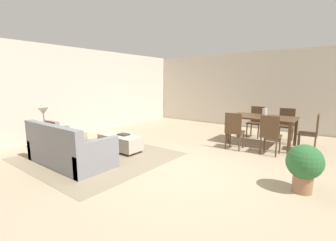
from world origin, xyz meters
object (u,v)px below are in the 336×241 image
couch (69,150)px  book_on_ottoman (124,134)px  table_lamp (43,112)px  dining_chair_near_right (270,133)px  dining_chair_near_left (234,129)px  dining_chair_far_left (256,120)px  vase_centerpiece (265,112)px  ottoman_table (120,142)px  potted_plant (304,165)px  dining_chair_head_east (312,131)px  side_table (45,134)px  dining_chair_far_right (286,123)px  dining_table (262,120)px

couch → book_on_ottoman: (0.20, 1.31, 0.10)m
table_lamp → dining_chair_near_right: size_ratio=0.57×
book_on_ottoman → couch: bearing=-98.5°
dining_chair_near_left → dining_chair_far_left: bearing=89.5°
dining_chair_near_right → vase_centerpiece: vase_centerpiece is taller
dining_chair_near_left → ottoman_table: bearing=-140.4°
potted_plant → dining_chair_head_east: bearing=93.5°
side_table → dining_chair_far_left: 5.83m
dining_chair_far_left → vase_centerpiece: vase_centerpiece is taller
couch → dining_chair_far_right: bearing=56.5°
dining_chair_near_left → dining_chair_near_right: size_ratio=1.00×
table_lamp → dining_table: size_ratio=0.32×
ottoman_table → side_table: side_table is taller
dining_chair_near_right → dining_chair_near_left: bearing=-174.8°
dining_chair_near_right → dining_chair_head_east: size_ratio=1.00×
couch → potted_plant: (3.99, 1.47, 0.14)m
dining_chair_near_right → dining_chair_far_left: bearing=115.8°
dining_chair_near_right → book_on_ottoman: dining_chair_near_right is taller
dining_chair_far_left → dining_chair_far_right: 0.83m
side_table → book_on_ottoman: side_table is taller
dining_chair_far_right → potted_plant: 3.38m
table_lamp → dining_chair_far_left: table_lamp is taller
couch → dining_chair_near_left: 3.79m
couch → ottoman_table: couch is taller
dining_chair_far_right → vase_centerpiece: bearing=-116.6°
couch → side_table: size_ratio=3.46×
table_lamp → potted_plant: 5.43m
side_table → dining_table: bearing=43.7°
dining_chair_far_left → vase_centerpiece: (0.43, -0.80, 0.34)m
ottoman_table → dining_chair_far_right: bearing=49.5°
dining_chair_head_east → book_on_ottoman: bearing=-144.3°
table_lamp → potted_plant: bearing=14.3°
vase_centerpiece → couch: bearing=-124.8°
couch → book_on_ottoman: 1.33m
vase_centerpiece → book_on_ottoman: bearing=-134.0°
dining_chair_near_right → potted_plant: size_ratio=1.24×
dining_chair_near_left → dining_chair_far_right: bearing=63.9°
side_table → dining_chair_head_east: bearing=36.7°
vase_centerpiece → book_on_ottoman: 3.69m
dining_chair_far_left → dining_chair_head_east: (1.54, -0.81, 0.00)m
couch → dining_table: (2.70, 3.90, 0.37)m
dining_table → dining_chair_head_east: bearing=1.6°
side_table → dining_chair_far_left: (3.56, 4.61, 0.08)m
ottoman_table → dining_chair_near_left: 2.80m
dining_table → vase_centerpiece: vase_centerpiece is taller
dining_chair_far_right → book_on_ottoman: (-2.94, -3.43, -0.12)m
dining_chair_far_left → vase_centerpiece: 0.97m
dining_chair_near_left → book_on_ottoman: bearing=-140.9°
book_on_ottoman → dining_chair_near_right: bearing=31.4°
side_table → dining_chair_near_right: 5.27m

